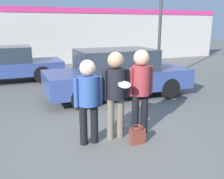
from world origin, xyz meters
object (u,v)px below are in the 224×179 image
Objects in this scene: person_left at (88,95)px; parked_car_near at (117,74)px; person_right at (141,84)px; handbag at (137,135)px; parked_car_far at (1,64)px; person_middle_with_frisbee at (116,87)px.

parked_car_near is (1.81, 2.84, -0.23)m from person_left.
handbag is at bearing -122.72° from person_right.
person_right is 0.38× the size of parked_car_far.
person_middle_with_frisbee reaches higher than handbag.
handbag is at bearing -106.23° from parked_car_near.
person_right is (1.16, 0.09, 0.09)m from person_left.
person_right is 2.85m from parked_car_near.
person_left reaches higher than parked_car_far.
person_left is at bearing 157.83° from handbag.
person_left reaches higher than parked_car_near.
person_middle_with_frisbee reaches higher than person_left.
person_middle_with_frisbee reaches higher than parked_car_near.
parked_car_near reaches higher than parked_car_far.
parked_car_near is at bearing 57.53° from person_left.
person_left is at bearing -75.46° from parked_car_far.
person_left is 4.67× the size of handbag.
person_right is at bearing 4.26° from person_left.
parked_car_near is 0.96× the size of parked_car_far.
person_right is (0.58, 0.04, 0.01)m from person_middle_with_frisbee.
person_right reaches higher than person_left.
person_right is 7.11m from parked_car_far.
person_left is 0.36× the size of parked_car_near.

